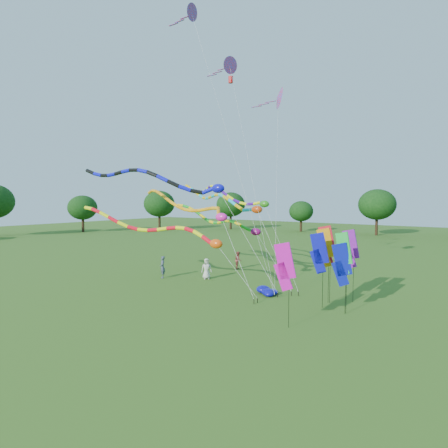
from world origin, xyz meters
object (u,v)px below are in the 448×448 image
Objects in this scene: person_b at (162,267)px; person_a at (207,269)px; blue_nylon_heap at (268,291)px; tube_kite_orange at (189,206)px; tube_kite_red at (164,230)px; person_c at (238,260)px.

person_a is at bearing 69.77° from person_b.
tube_kite_orange is at bearing 177.36° from blue_nylon_heap.
person_a is (0.60, 4.23, -3.41)m from tube_kite_red.
tube_kite_red is at bearing -141.40° from person_a.
tube_kite_red is 10.06m from person_c.
person_a is 1.04× the size of person_c.
person_a is 5.24m from person_c.
tube_kite_red is 4.90m from person_b.
person_b is 7.56m from person_c.
person_b is at bearing 121.68° from person_c.
person_c is (-0.35, 5.23, -0.03)m from person_a.
person_c is (-6.79, 6.72, 0.58)m from blue_nylon_heap.
tube_kite_orange is 9.11× the size of person_c.
tube_kite_red reaches higher than person_a.
tube_kite_orange reaches higher than blue_nylon_heap.
blue_nylon_heap is (7.23, -0.33, -5.73)m from tube_kite_orange.
tube_kite_orange is 5.30m from person_a.
person_c is at bearing 108.60° from person_b.
blue_nylon_heap is 6.63m from person_a.
tube_kite_orange is 9.72× the size of blue_nylon_heap.
person_a is at bearing 77.23° from tube_kite_red.
tube_kite_red is at bearing -65.53° from tube_kite_orange.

